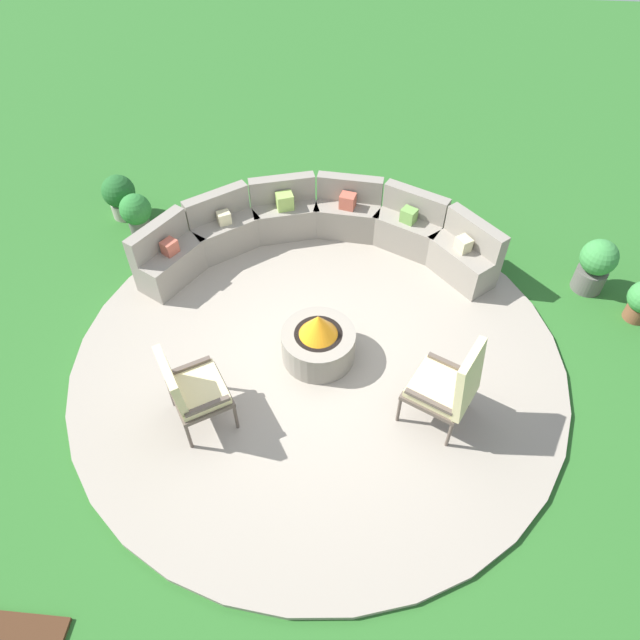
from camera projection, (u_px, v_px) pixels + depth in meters
The scene contains 9 objects.
ground_plane at pixel (318, 359), 6.71m from camera, with size 24.00×24.00×0.00m, color #2D6B28.
patio_circle at pixel (318, 357), 6.69m from camera, with size 5.60×5.60×0.06m, color #9E9384.
fire_pit at pixel (318, 341), 6.48m from camera, with size 0.83×0.83×0.67m.
curved_stone_bench at pixel (317, 232), 7.68m from camera, with size 4.56×1.91×0.81m.
lounge_chair_front_left at pixel (190, 389), 5.69m from camera, with size 0.78×0.80×1.02m.
lounge_chair_front_right at pixel (450, 385), 5.69m from camera, with size 0.81×0.81×1.13m.
potted_plant_1 at pixel (120, 195), 8.27m from camera, with size 0.47×0.47×0.66m.
potted_plant_3 at pixel (596, 264), 7.22m from camera, with size 0.45×0.45×0.74m.
potted_plant_4 at pixel (136, 212), 8.04m from camera, with size 0.44×0.44×0.60m.
Camera 1 is at (0.40, -4.18, 5.26)m, focal length 32.51 mm.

